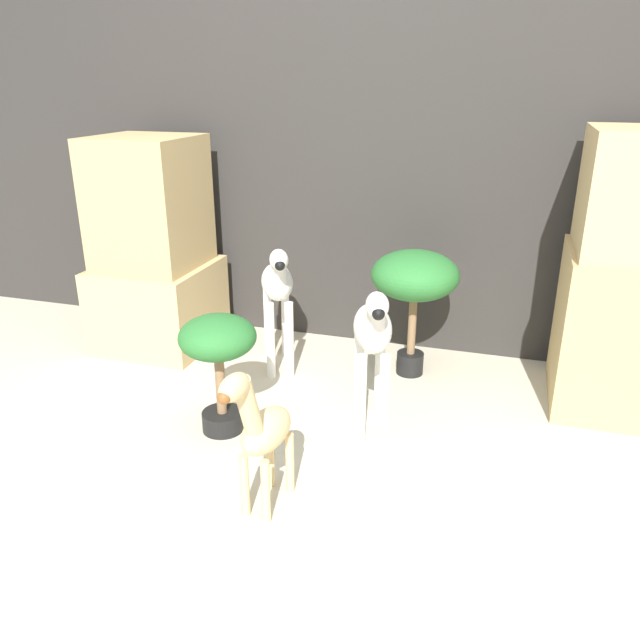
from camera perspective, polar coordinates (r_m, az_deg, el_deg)
ground_plane at (r=2.19m, az=-3.44°, el=-17.67°), size 14.00×14.00×0.00m
wall_back at (r=3.25m, az=6.40°, el=16.39°), size 6.40×0.08×2.20m
rock_pillar_left at (r=3.40m, az=-14.95°, el=5.93°), size 0.57×0.57×1.10m
rock_pillar_right at (r=2.94m, az=26.96°, el=3.18°), size 0.57×0.57×1.19m
zebra_right at (r=2.47m, az=4.85°, el=-1.56°), size 0.25×0.48×0.66m
zebra_left at (r=3.02m, az=-3.90°, el=2.83°), size 0.30×0.47×0.66m
giraffe_figurine at (r=2.06m, az=-5.43°, el=-9.86°), size 0.16×0.39×0.57m
potted_palm_front at (r=2.97m, az=8.66°, el=3.66°), size 0.41×0.41×0.62m
potted_palm_back at (r=2.51m, az=-9.29°, el=-2.63°), size 0.31×0.31×0.50m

